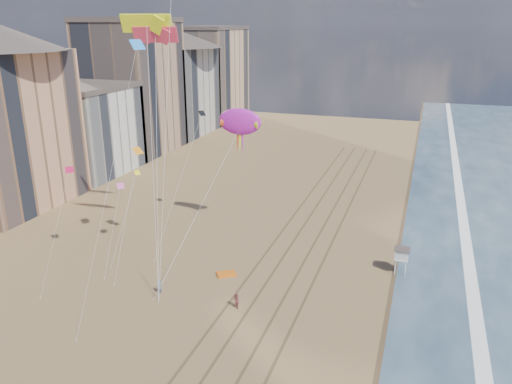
# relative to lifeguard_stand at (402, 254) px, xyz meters

# --- Properties ---
(wet_sand) EXTENTS (260.00, 260.00, 0.00)m
(wet_sand) POSITION_rel_lifeguard_stand_xyz_m (3.66, 10.15, -2.44)
(wet_sand) COLOR #42301E
(wet_sand) RESTS_ON ground
(foam) EXTENTS (260.00, 260.00, 0.00)m
(foam) POSITION_rel_lifeguard_stand_xyz_m (7.86, 10.15, -2.44)
(foam) COLOR white
(foam) RESTS_ON ground
(tracks) EXTENTS (7.68, 120.00, 0.01)m
(tracks) POSITION_rel_lifeguard_stand_xyz_m (-12.79, 0.15, -2.44)
(tracks) COLOR brown
(tracks) RESTS_ON ground
(buildings) EXTENTS (34.72, 131.35, 29.00)m
(buildings) POSITION_rel_lifeguard_stand_xyz_m (-61.07, 35.74, 11.11)
(buildings) COLOR #C6B284
(buildings) RESTS_ON ground
(lifeguard_stand) EXTENTS (1.76, 1.76, 3.17)m
(lifeguard_stand) POSITION_rel_lifeguard_stand_xyz_m (0.00, 0.00, 0.00)
(lifeguard_stand) COLOR silver
(lifeguard_stand) RESTS_ON ground
(grounded_kite) EXTENTS (2.57, 2.35, 0.25)m
(grounded_kite) POSITION_rel_lifeguard_stand_xyz_m (-19.12, -7.05, -2.32)
(grounded_kite) COLOR orange
(grounded_kite) RESTS_ON ground
(show_kite) EXTENTS (5.12, 10.25, 24.39)m
(show_kite) POSITION_rel_lifeguard_stand_xyz_m (-21.74, 4.72, 13.30)
(show_kite) COLOR #B51BA8
(show_kite) RESTS_ON ground
(kite_flyer_a) EXTENTS (0.63, 0.42, 1.71)m
(kite_flyer_a) POSITION_rel_lifeguard_stand_xyz_m (-24.34, -13.34, -1.59)
(kite_flyer_a) COLOR slate
(kite_flyer_a) RESTS_ON ground
(kite_flyer_b) EXTENTS (1.06, 1.03, 1.71)m
(kite_flyer_b) POSITION_rel_lifeguard_stand_xyz_m (-15.47, -13.35, -1.59)
(kite_flyer_b) COLOR #8C474A
(kite_flyer_b) RESTS_ON ground
(small_kites) EXTENTS (12.41, 18.33, 17.79)m
(small_kites) POSITION_rel_lifeguard_stand_xyz_m (-30.68, -6.18, 13.68)
(small_kites) COLOR yellow
(small_kites) RESTS_ON ground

